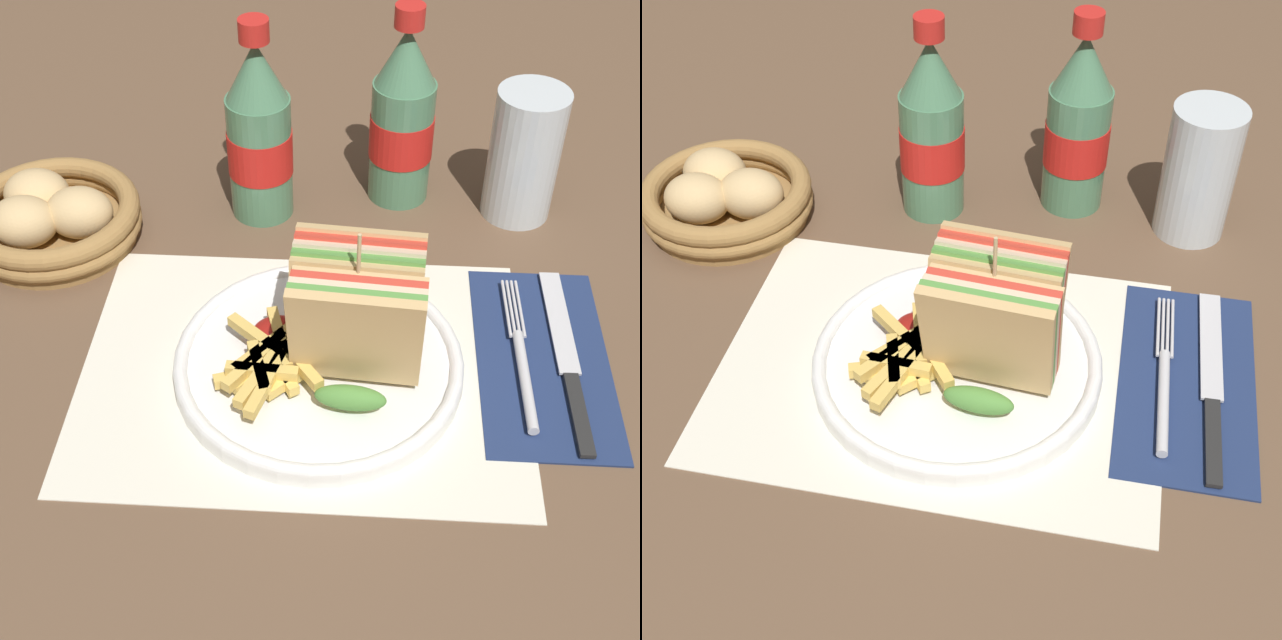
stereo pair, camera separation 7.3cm
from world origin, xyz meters
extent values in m
plane|color=brown|center=(0.00, 0.00, 0.00)|extent=(4.00, 4.00, 0.00)
cube|color=silver|center=(0.00, 0.01, 0.00)|extent=(0.37, 0.28, 0.00)
cylinder|color=white|center=(0.01, 0.01, 0.01)|extent=(0.24, 0.24, 0.01)
torus|color=white|center=(0.01, 0.01, 0.01)|extent=(0.24, 0.24, 0.01)
cube|color=tan|center=(0.04, -0.03, 0.07)|extent=(0.10, 0.04, 0.10)
cube|color=#518E3D|center=(0.04, -0.02, 0.07)|extent=(0.10, 0.04, 0.10)
cube|color=beige|center=(0.04, -0.01, 0.07)|extent=(0.10, 0.04, 0.10)
cube|color=red|center=(0.04, 0.00, 0.07)|extent=(0.10, 0.04, 0.10)
cube|color=tan|center=(0.04, 0.01, 0.07)|extent=(0.10, 0.04, 0.10)
ellipsoid|color=#518E3D|center=(0.04, -0.05, 0.03)|extent=(0.06, 0.02, 0.02)
cube|color=tan|center=(0.04, 0.00, 0.07)|extent=(0.10, 0.04, 0.10)
cube|color=#518E3D|center=(0.04, 0.01, 0.07)|extent=(0.10, 0.04, 0.10)
cube|color=beige|center=(0.04, 0.02, 0.07)|extent=(0.10, 0.04, 0.10)
cube|color=red|center=(0.04, 0.02, 0.07)|extent=(0.10, 0.04, 0.10)
cube|color=tan|center=(0.04, 0.03, 0.07)|extent=(0.10, 0.04, 0.10)
ellipsoid|color=#518E3D|center=(0.04, 0.00, 0.03)|extent=(0.06, 0.02, 0.02)
cylinder|color=tan|center=(0.04, 0.00, 0.09)|extent=(0.00, 0.00, 0.13)
cube|color=#E0B756|center=(-0.01, -0.02, 0.02)|extent=(0.04, 0.04, 0.01)
cube|color=#E0B756|center=(-0.04, -0.02, 0.02)|extent=(0.06, 0.03, 0.01)
cube|color=#E0B756|center=(-0.04, -0.02, 0.02)|extent=(0.04, 0.04, 0.01)
cube|color=#E0B756|center=(-0.02, -0.02, 0.02)|extent=(0.04, 0.05, 0.01)
cube|color=#E0B756|center=(0.00, -0.02, 0.03)|extent=(0.04, 0.05, 0.01)
cube|color=#E0B756|center=(-0.03, -0.03, 0.03)|extent=(0.03, 0.07, 0.01)
cube|color=#E0B756|center=(-0.03, 0.00, 0.03)|extent=(0.05, 0.06, 0.01)
cube|color=#E0B756|center=(-0.04, 0.01, 0.03)|extent=(0.05, 0.05, 0.01)
cube|color=#E0B756|center=(0.00, 0.00, 0.03)|extent=(0.05, 0.01, 0.01)
cube|color=#E0B756|center=(-0.03, -0.03, 0.03)|extent=(0.06, 0.01, 0.01)
cube|color=#E0B756|center=(-0.03, -0.02, 0.03)|extent=(0.02, 0.05, 0.01)
cube|color=#E0B756|center=(-0.02, 0.01, 0.03)|extent=(0.03, 0.07, 0.01)
cube|color=#E0B756|center=(-0.02, -0.04, 0.03)|extent=(0.03, 0.07, 0.01)
cube|color=#E0B756|center=(-0.04, -0.01, 0.03)|extent=(0.05, 0.06, 0.01)
ellipsoid|color=maroon|center=(-0.02, 0.02, 0.03)|extent=(0.05, 0.04, 0.02)
cube|color=navy|center=(0.20, 0.03, 0.00)|extent=(0.11, 0.22, 0.00)
cylinder|color=silver|center=(0.18, 0.00, 0.01)|extent=(0.01, 0.11, 0.01)
cylinder|color=silver|center=(0.17, 0.09, 0.01)|extent=(0.00, 0.07, 0.00)
cylinder|color=silver|center=(0.18, 0.09, 0.01)|extent=(0.00, 0.07, 0.00)
cylinder|color=silver|center=(0.18, 0.09, 0.01)|extent=(0.00, 0.07, 0.00)
cylinder|color=silver|center=(0.19, 0.09, 0.01)|extent=(0.00, 0.07, 0.00)
cube|color=black|center=(0.22, -0.03, 0.01)|extent=(0.01, 0.08, 0.00)
cube|color=silver|center=(0.22, 0.07, 0.01)|extent=(0.02, 0.13, 0.00)
cylinder|color=#4C7F5B|center=(-0.06, 0.23, 0.06)|extent=(0.06, 0.06, 0.13)
cylinder|color=red|center=(-0.06, 0.23, 0.07)|extent=(0.06, 0.06, 0.04)
cone|color=#4C7F5B|center=(-0.06, 0.23, 0.15)|extent=(0.06, 0.06, 0.06)
cylinder|color=red|center=(-0.06, 0.23, 0.19)|extent=(0.03, 0.03, 0.02)
cylinder|color=#4C7F5B|center=(0.08, 0.26, 0.06)|extent=(0.06, 0.06, 0.13)
cylinder|color=red|center=(0.08, 0.26, 0.07)|extent=(0.06, 0.06, 0.04)
cone|color=#4C7F5B|center=(0.08, 0.26, 0.15)|extent=(0.06, 0.06, 0.06)
cylinder|color=red|center=(0.08, 0.26, 0.19)|extent=(0.03, 0.03, 0.02)
cylinder|color=silver|center=(0.20, 0.24, 0.07)|extent=(0.07, 0.07, 0.13)
cylinder|color=black|center=(0.20, 0.24, 0.02)|extent=(0.06, 0.06, 0.05)
cylinder|color=olive|center=(-0.25, 0.17, 0.01)|extent=(0.15, 0.15, 0.01)
torus|color=olive|center=(-0.25, 0.17, 0.02)|extent=(0.17, 0.17, 0.02)
torus|color=olive|center=(-0.25, 0.17, 0.03)|extent=(0.17, 0.17, 0.02)
ellipsoid|color=tan|center=(-0.22, 0.16, 0.04)|extent=(0.06, 0.05, 0.05)
ellipsoid|color=tan|center=(-0.27, 0.19, 0.04)|extent=(0.06, 0.05, 0.05)
ellipsoid|color=tan|center=(-0.27, 0.15, 0.04)|extent=(0.06, 0.05, 0.05)
camera|label=1|loc=(0.04, -0.50, 0.54)|focal=50.00mm
camera|label=2|loc=(0.12, -0.49, 0.54)|focal=50.00mm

